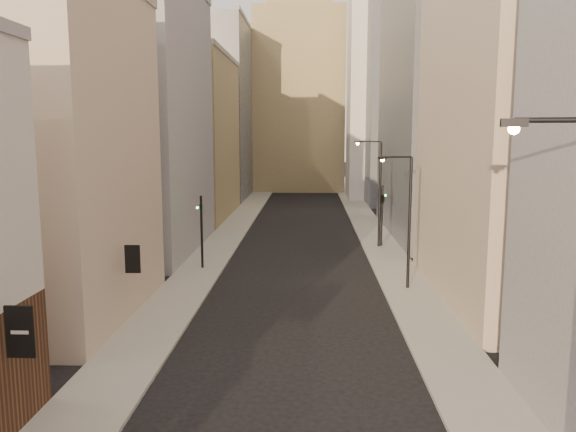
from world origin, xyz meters
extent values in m
cube|color=#9A998C|center=(-6.50, 55.00, 0.07)|extent=(3.00, 140.00, 0.15)
cube|color=#9A998C|center=(6.50, 55.00, 0.07)|extent=(3.00, 140.00, 0.15)
cube|color=black|center=(-7.30, 14.00, 3.60)|extent=(0.80, 0.08, 1.50)
cube|color=black|center=(-7.30, 24.00, 3.40)|extent=(0.70, 0.08, 1.30)
cube|color=#BEAB94|center=(-12.00, 26.00, 8.00)|extent=(8.00, 12.00, 16.00)
cube|color=gray|center=(-12.00, 42.00, 10.00)|extent=(8.00, 16.00, 20.00)
cube|color=#908058|center=(-12.00, 60.00, 8.50)|extent=(8.00, 18.00, 17.00)
cube|color=gray|center=(-12.00, 80.00, 12.00)|extent=(8.00, 20.00, 24.00)
cube|color=#BEAB94|center=(12.00, 30.00, 10.00)|extent=(8.00, 16.00, 20.00)
cube|color=gray|center=(12.00, 50.00, 13.00)|extent=(8.00, 20.00, 26.00)
cube|color=gray|center=(18.00, 78.00, 25.00)|extent=(20.00, 22.00, 50.00)
cube|color=#908058|center=(-1.00, 92.00, 14.00)|extent=(14.00, 14.00, 28.00)
cube|color=silver|center=(10.00, 78.00, 17.00)|extent=(8.00, 8.00, 34.00)
cylinder|color=black|center=(6.25, 11.84, 9.35)|extent=(2.07, 0.50, 0.12)
cube|color=black|center=(5.23, 12.03, 9.30)|extent=(0.60, 0.33, 0.19)
sphere|color=#FF953F|center=(5.23, 12.03, 9.16)|extent=(0.25, 0.25, 0.25)
cylinder|color=black|center=(6.48, 31.36, 3.87)|extent=(0.17, 0.17, 7.74)
cylinder|color=black|center=(5.64, 31.18, 7.74)|extent=(1.70, 0.47, 0.10)
cube|color=black|center=(4.80, 30.99, 7.70)|extent=(0.50, 0.29, 0.15)
sphere|color=#FF953F|center=(4.80, 30.99, 7.59)|extent=(0.21, 0.21, 0.21)
cylinder|color=black|center=(6.26, 43.44, 4.22)|extent=(0.19, 0.19, 8.43)
cylinder|color=black|center=(5.38, 43.75, 8.43)|extent=(1.80, 0.73, 0.11)
cube|color=black|center=(4.50, 44.07, 8.39)|extent=(0.55, 0.37, 0.17)
sphere|color=#FF953F|center=(4.50, 44.07, 8.26)|extent=(0.22, 0.22, 0.22)
cylinder|color=black|center=(-6.42, 35.80, 2.50)|extent=(0.16, 0.16, 5.00)
imported|color=black|center=(-6.42, 35.80, 4.20)|extent=(0.46, 0.46, 1.12)
sphere|color=#19E533|center=(-6.67, 35.80, 4.20)|extent=(0.16, 0.16, 0.16)
cylinder|color=black|center=(6.49, 43.74, 2.50)|extent=(0.16, 0.16, 5.00)
imported|color=black|center=(6.49, 43.74, 4.20)|extent=(0.58, 0.58, 1.31)
sphere|color=#19E533|center=(6.74, 43.74, 4.20)|extent=(0.16, 0.16, 0.16)
camera|label=1|loc=(0.74, -0.65, 9.07)|focal=35.00mm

